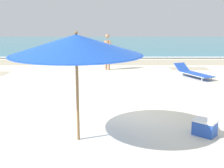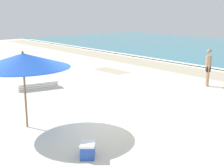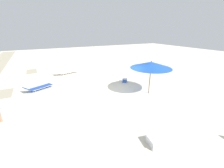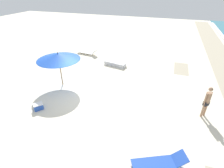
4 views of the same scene
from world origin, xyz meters
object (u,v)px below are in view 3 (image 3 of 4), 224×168
lounger_stack (170,138)px  sun_lounger_near_water_left (67,72)px  beach_umbrella (151,65)px  sun_lounger_beside_umbrella (38,87)px  cooler_box (125,80)px

lounger_stack → sun_lounger_near_water_left: 11.97m
beach_umbrella → sun_lounger_near_water_left: (7.63, 4.20, -1.86)m
beach_umbrella → sun_lounger_near_water_left: size_ratio=1.16×
sun_lounger_near_water_left → lounger_stack: bearing=172.9°
sun_lounger_beside_umbrella → cooler_box: size_ratio=3.51×
sun_lounger_beside_umbrella → sun_lounger_near_water_left: (3.36, -2.75, -0.01)m
lounger_stack → sun_lounger_beside_umbrella: size_ratio=0.91×
lounger_stack → sun_lounger_beside_umbrella: bearing=39.3°
sun_lounger_beside_umbrella → sun_lounger_near_water_left: bearing=-64.7°
lounger_stack → beach_umbrella: bearing=-18.9°
lounger_stack → sun_lounger_beside_umbrella: 9.59m
beach_umbrella → sun_lounger_beside_umbrella: size_ratio=1.30×
lounger_stack → cooler_box: cooler_box is taller
cooler_box → sun_lounger_near_water_left: bearing=-100.8°
beach_umbrella → sun_lounger_beside_umbrella: beach_umbrella is taller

